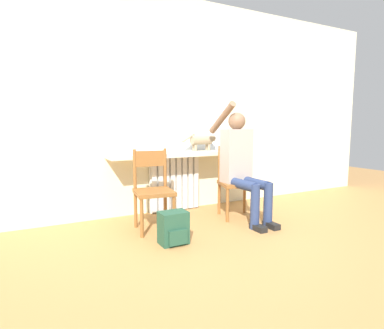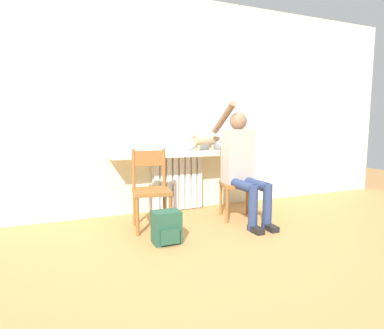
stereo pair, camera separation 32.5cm
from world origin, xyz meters
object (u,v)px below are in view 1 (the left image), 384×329
(chair_right, at_px, (236,181))
(person, at_px, (241,162))
(cat, at_px, (203,140))
(chair_left, at_px, (153,189))
(backpack, at_px, (174,228))

(chair_right, height_order, person, person)
(cat, bearing_deg, chair_right, -70.05)
(person, distance_m, cat, 0.68)
(chair_left, distance_m, cat, 1.12)
(backpack, bearing_deg, person, 19.29)
(chair_left, xyz_separation_m, cat, (0.88, 0.49, 0.48))
(chair_left, bearing_deg, person, 0.99)
(chair_left, distance_m, person, 1.09)
(backpack, bearing_deg, cat, 48.32)
(chair_left, height_order, chair_right, same)
(chair_left, relative_size, person, 0.62)
(chair_right, bearing_deg, chair_left, -164.13)
(person, height_order, backpack, person)
(person, height_order, cat, person)
(chair_right, distance_m, person, 0.27)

